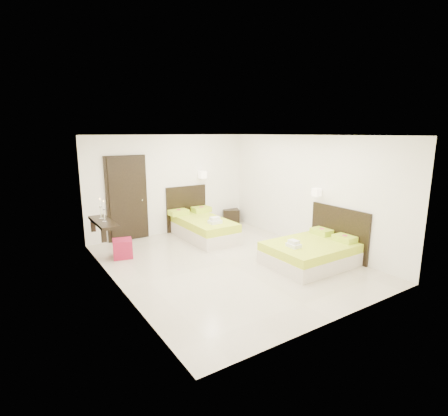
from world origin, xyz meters
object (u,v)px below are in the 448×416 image
nightstand (230,216)px  bed_single (202,226)px  bed_double (313,251)px  ottoman (123,248)px

nightstand → bed_single: bearing=-126.4°
bed_double → nightstand: (0.42, 3.66, -0.05)m
bed_single → ottoman: size_ratio=4.94×
bed_single → bed_double: bed_single is taller
bed_single → bed_double: size_ratio=1.12×
bed_double → ottoman: 4.04m
bed_single → nightstand: bed_single is taller
bed_double → nightstand: 3.68m
nightstand → ottoman: bearing=-138.1°
bed_single → nightstand: 1.65m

